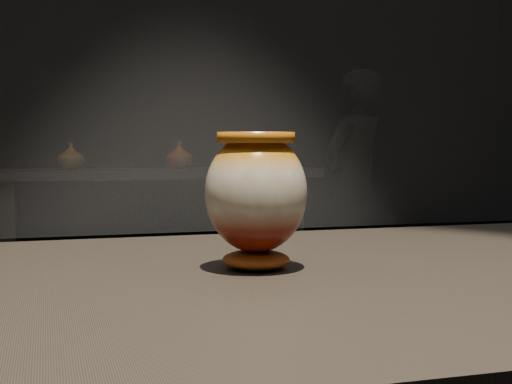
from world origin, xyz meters
TOP-DOWN VIEW (x-y plane):
  - main_vase at (0.18, 0.05)m, footprint 0.15×0.15m
  - back_shelf at (0.56, 3.55)m, footprint 2.00×0.60m
  - back_vase_left at (0.06, 3.55)m, footprint 0.21×0.21m
  - back_vase_mid at (0.71, 3.54)m, footprint 0.16×0.16m
  - back_vase_right at (1.13, 3.50)m, footprint 0.07×0.07m
  - visitor at (1.94, 3.64)m, footprint 0.68×0.61m

SIDE VIEW (x-z plane):
  - back_shelf at x=0.56m, z-range 0.19..1.09m
  - visitor at x=1.94m, z-range 0.00..1.55m
  - back_vase_right at x=1.13m, z-range 0.90..1.00m
  - back_vase_left at x=0.06m, z-range 0.90..1.06m
  - back_vase_mid at x=0.71m, z-range 0.90..1.07m
  - main_vase at x=0.18m, z-range 0.91..1.08m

